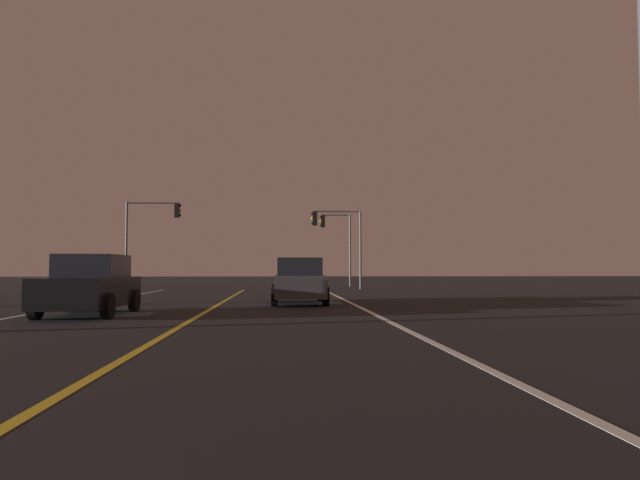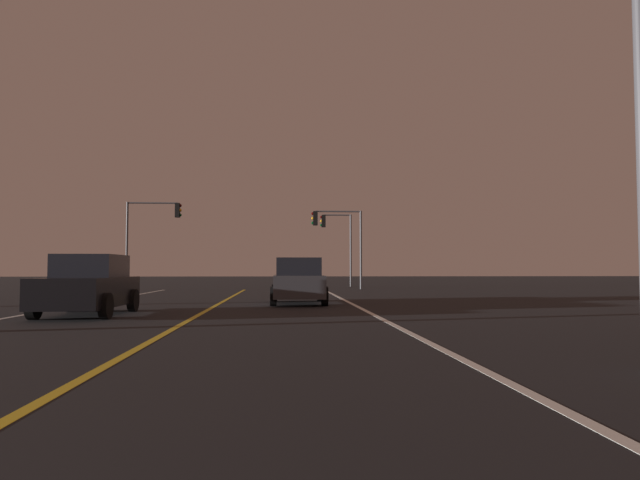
# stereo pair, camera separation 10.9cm
# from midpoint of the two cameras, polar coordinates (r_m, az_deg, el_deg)

# --- Properties ---
(lane_edge_right) EXTENTS (0.16, 42.83, 0.01)m
(lane_edge_right) POSITION_cam_midpoint_polar(r_m,az_deg,el_deg) (15.02, 6.22, -7.79)
(lane_edge_right) COLOR silver
(lane_edge_right) RESTS_ON ground
(lane_center_divider) EXTENTS (0.16, 42.83, 0.01)m
(lane_center_divider) POSITION_cam_midpoint_polar(r_m,az_deg,el_deg) (14.97, -12.86, -7.75)
(lane_center_divider) COLOR gold
(lane_center_divider) RESTS_ON ground
(car_ahead_far) EXTENTS (2.02, 4.30, 1.70)m
(car_ahead_far) POSITION_cam_midpoint_polar(r_m,az_deg,el_deg) (21.58, -2.24, -4.13)
(car_ahead_far) COLOR black
(car_ahead_far) RESTS_ON ground
(car_oncoming) EXTENTS (2.02, 4.30, 1.70)m
(car_oncoming) POSITION_cam_midpoint_polar(r_m,az_deg,el_deg) (17.46, -21.92, -4.22)
(car_oncoming) COLOR black
(car_oncoming) RESTS_ON ground
(traffic_light_near_right) EXTENTS (3.25, 0.36, 5.02)m
(traffic_light_near_right) POSITION_cam_midpoint_polar(r_m,az_deg,el_deg) (36.89, 1.50, 0.96)
(traffic_light_near_right) COLOR #4C4C51
(traffic_light_near_right) RESTS_ON ground
(traffic_light_near_left) EXTENTS (3.42, 0.36, 5.48)m
(traffic_light_near_left) POSITION_cam_midpoint_polar(r_m,az_deg,el_deg) (37.62, -16.27, 1.50)
(traffic_light_near_left) COLOR #4C4C51
(traffic_light_near_left) RESTS_ON ground
(traffic_light_far_right) EXTENTS (2.33, 0.36, 5.31)m
(traffic_light_far_right) POSITION_cam_midpoint_polar(r_m,az_deg,el_deg) (42.42, 1.49, 0.66)
(traffic_light_far_right) COLOR #4C4C51
(traffic_light_far_right) RESTS_ON ground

